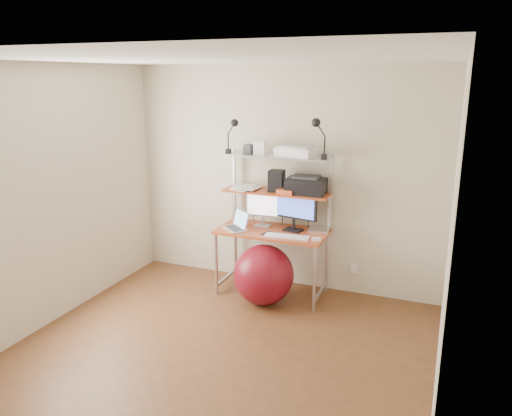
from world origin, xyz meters
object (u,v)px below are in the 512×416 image
(laptop, at_px, (238,225))
(exercise_ball, at_px, (264,275))
(monitor_black, at_px, (294,206))
(printer, at_px, (306,185))
(monitor_silver, at_px, (263,206))

(laptop, distance_m, exercise_ball, 0.62)
(exercise_ball, bearing_deg, laptop, 154.72)
(monitor_black, relative_size, laptop, 1.41)
(laptop, height_order, printer, printer)
(monitor_black, height_order, printer, printer)
(laptop, bearing_deg, printer, 58.28)
(monitor_black, height_order, laptop, monitor_black)
(monitor_black, relative_size, printer, 1.29)
(monitor_silver, xyz_separation_m, exercise_ball, (0.16, -0.39, -0.65))
(printer, bearing_deg, monitor_black, -160.87)
(monitor_silver, xyz_separation_m, laptop, (-0.22, -0.21, -0.19))
(laptop, relative_size, printer, 0.91)
(monitor_black, bearing_deg, monitor_silver, -172.57)
(monitor_silver, height_order, monitor_black, monitor_black)
(printer, bearing_deg, monitor_silver, -178.86)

